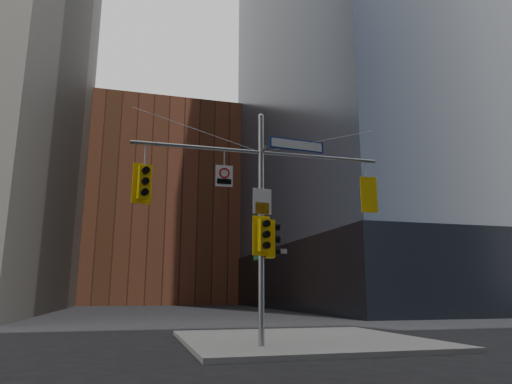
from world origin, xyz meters
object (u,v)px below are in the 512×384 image
traffic_light_east_arm (367,196)px  traffic_light_pole_front (264,235)px  traffic_light_pole_side (272,239)px  street_sign_blade (297,145)px  traffic_light_west_arm (144,182)px  regulatory_sign_arm (224,175)px  signal_assembly (261,201)px

traffic_light_east_arm → traffic_light_pole_front: traffic_light_east_arm is taller
traffic_light_pole_side → street_sign_blade: street_sign_blade is taller
traffic_light_west_arm → traffic_light_pole_side: bearing=-14.7°
traffic_light_pole_side → regulatory_sign_arm: 2.43m
traffic_light_east_arm → street_sign_blade: street_sign_blade is taller
street_sign_blade → regulatory_sign_arm: street_sign_blade is taller
traffic_light_west_arm → traffic_light_east_arm: size_ratio=1.01×
traffic_light_west_arm → traffic_light_pole_side: (3.89, -0.01, -1.54)m
traffic_light_pole_side → street_sign_blade: bearing=-82.9°
traffic_light_pole_side → street_sign_blade: 3.22m
traffic_light_pole_front → street_sign_blade: 3.26m
traffic_light_pole_side → street_sign_blade: size_ratio=0.60×
traffic_light_east_arm → traffic_light_pole_side: 3.66m
street_sign_blade → regulatory_sign_arm: 2.67m
traffic_light_pole_side → traffic_light_west_arm: bearing=96.8°
traffic_light_east_arm → traffic_light_pole_side: size_ratio=1.04×
traffic_light_west_arm → regulatory_sign_arm: (2.38, -0.03, 0.37)m
traffic_light_pole_side → regulatory_sign_arm: size_ratio=1.72×
traffic_light_pole_front → traffic_light_pole_side: bearing=27.9°
traffic_light_west_arm → street_sign_blade: 5.02m
signal_assembly → traffic_light_east_arm: (3.64, 0.00, 0.38)m
traffic_light_west_arm → traffic_light_pole_front: 3.85m
signal_assembly → traffic_light_pole_front: signal_assembly is taller
traffic_light_pole_side → traffic_light_pole_front: (-0.33, -0.27, 0.08)m
traffic_light_pole_front → traffic_light_east_arm: bearing=-7.1°
traffic_light_pole_front → regulatory_sign_arm: (-1.18, 0.25, 1.83)m
signal_assembly → traffic_light_pole_side: signal_assembly is taller
signal_assembly → traffic_light_pole_side: 1.20m
traffic_light_west_arm → regulatory_sign_arm: 2.41m
street_sign_blade → regulatory_sign_arm: (-2.39, -0.02, -1.18)m
traffic_light_east_arm → traffic_light_pole_side: bearing=5.0°
street_sign_blade → traffic_light_west_arm: bearing=174.6°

